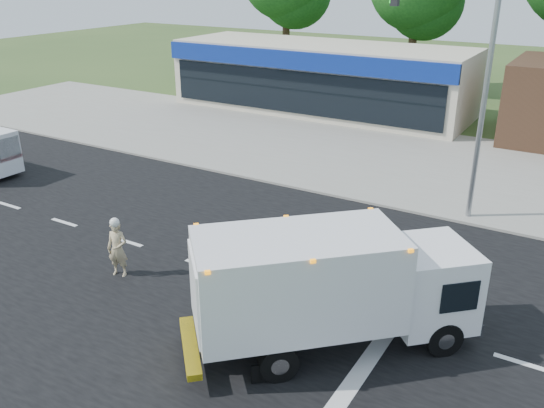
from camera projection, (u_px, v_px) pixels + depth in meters
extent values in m
plane|color=#385123|center=(289.00, 292.00, 15.80)|extent=(120.00, 120.00, 0.00)
cube|color=black|center=(289.00, 292.00, 15.80)|extent=(60.00, 14.00, 0.02)
cube|color=gray|center=(393.00, 196.00, 22.29)|extent=(60.00, 2.40, 0.12)
cube|color=gray|center=(435.00, 157.00, 26.91)|extent=(60.00, 9.00, 0.02)
cube|color=silver|center=(9.00, 205.00, 21.48)|extent=(1.20, 0.15, 0.01)
cube|color=silver|center=(64.00, 222.00, 20.06)|extent=(1.20, 0.15, 0.01)
cube|color=silver|center=(128.00, 242.00, 18.64)|extent=(1.20, 0.15, 0.01)
cube|color=silver|center=(202.00, 265.00, 17.22)|extent=(1.20, 0.15, 0.01)
cube|color=silver|center=(289.00, 291.00, 15.80)|extent=(1.20, 0.15, 0.01)
cube|color=silver|center=(394.00, 324.00, 14.38)|extent=(1.20, 0.15, 0.01)
cube|color=silver|center=(521.00, 363.00, 12.96)|extent=(1.20, 0.15, 0.01)
cube|color=silver|center=(344.00, 394.00, 12.00)|extent=(0.40, 7.00, 0.01)
cube|color=black|center=(297.00, 328.00, 13.15)|extent=(3.90, 3.75, 0.32)
cube|color=white|center=(429.00, 283.00, 13.50)|extent=(2.64, 2.65, 1.89)
cube|color=black|center=(463.00, 273.00, 13.61)|extent=(1.27, 1.34, 0.81)
cube|color=white|center=(298.00, 280.00, 12.67)|extent=(4.76, 4.67, 2.12)
cube|color=silver|center=(194.00, 293.00, 12.23)|extent=(1.28, 1.35, 1.71)
cube|color=yellow|center=(190.00, 347.00, 12.72)|extent=(1.71, 1.79, 0.16)
cube|color=orange|center=(298.00, 237.00, 12.28)|extent=(4.66, 4.57, 0.07)
cylinder|color=black|center=(411.00, 299.00, 14.65)|extent=(0.81, 0.79, 0.87)
cylinder|color=black|center=(444.00, 338.00, 13.11)|extent=(0.81, 0.79, 0.87)
cylinder|color=black|center=(262.00, 317.00, 13.92)|extent=(0.81, 0.79, 0.87)
cylinder|color=black|center=(279.00, 363.00, 12.29)|extent=(0.81, 0.79, 0.87)
imported|color=tan|center=(118.00, 249.00, 16.36)|extent=(0.71, 0.56, 1.69)
sphere|color=white|center=(115.00, 223.00, 16.05)|extent=(0.28, 0.28, 0.28)
cylinder|color=black|center=(11.00, 165.00, 24.76)|extent=(0.71, 0.23, 0.71)
cube|color=beige|center=(321.00, 77.00, 35.17)|extent=(18.00, 6.00, 4.00)
cube|color=navy|center=(298.00, 60.00, 32.21)|extent=(18.00, 0.30, 1.00)
cube|color=black|center=(297.00, 93.00, 32.90)|extent=(17.00, 0.12, 2.40)
cylinder|color=gray|center=(483.00, 107.00, 18.88)|extent=(0.18, 0.18, 8.00)
cylinder|color=#332114|center=(286.00, 31.00, 44.19)|extent=(0.56, 0.56, 7.35)
cylinder|color=#332114|center=(412.00, 43.00, 39.55)|extent=(0.56, 0.56, 6.86)
sphere|color=#124114|center=(426.00, 2.00, 38.70)|extent=(5.10, 5.10, 5.10)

